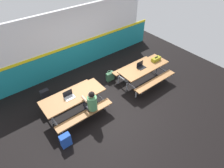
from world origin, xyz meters
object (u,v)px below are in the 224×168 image
object	(u,v)px
laptop_silver	(69,96)
backpack_dark	(45,95)
laptop_dark	(141,66)
picnic_table_right	(144,70)
tote_bag_bright	(110,76)
picnic_table_left	(74,100)
satchel_spare	(65,140)
student_nearer	(91,103)
toolbox_grey	(156,59)

from	to	relation	value
laptop_silver	backpack_dark	bearing A→B (deg)	110.11
backpack_dark	laptop_dark	bearing A→B (deg)	-22.66
picnic_table_right	tote_bag_bright	xyz separation A→B (m)	(-0.97, 0.88, -0.38)
laptop_dark	tote_bag_bright	xyz separation A→B (m)	(-0.83, 0.84, -0.59)
picnic_table_left	satchel_spare	xyz separation A→B (m)	(-0.86, -0.94, -0.36)
picnic_table_right	backpack_dark	world-z (taller)	picnic_table_right
picnic_table_left	tote_bag_bright	bearing A→B (deg)	17.90
laptop_dark	student_nearer	bearing A→B (deg)	-172.03
laptop_dark	backpack_dark	xyz separation A→B (m)	(-3.35, 1.40, -0.57)
student_nearer	laptop_dark	xyz separation A→B (m)	(2.50, 0.35, 0.08)
student_nearer	toolbox_grey	xyz separation A→B (m)	(3.30, 0.31, 0.10)
picnic_table_left	tote_bag_bright	xyz separation A→B (m)	(1.97, 0.64, -0.38)
laptop_silver	laptop_dark	xyz separation A→B (m)	(2.93, -0.24, 0.00)
picnic_table_left	toolbox_grey	xyz separation A→B (m)	(3.60, -0.25, 0.23)
student_nearer	backpack_dark	world-z (taller)	student_nearer
backpack_dark	toolbox_grey	bearing A→B (deg)	-19.08
laptop_silver	backpack_dark	world-z (taller)	laptop_silver
laptop_dark	picnic_table_left	bearing A→B (deg)	175.77
student_nearer	backpack_dark	distance (m)	2.01
toolbox_grey	laptop_dark	bearing A→B (deg)	177.27
toolbox_grey	satchel_spare	size ratio (longest dim) A/B	0.91
backpack_dark	tote_bag_bright	xyz separation A→B (m)	(2.52, -0.56, -0.02)
picnic_table_left	toolbox_grey	world-z (taller)	toolbox_grey
student_nearer	tote_bag_bright	xyz separation A→B (m)	(1.67, 1.19, -0.51)
picnic_table_left	satchel_spare	world-z (taller)	picnic_table_left
tote_bag_bright	picnic_table_left	bearing A→B (deg)	-162.10
picnic_table_right	backpack_dark	xyz separation A→B (m)	(-3.49, 1.44, -0.36)
toolbox_grey	tote_bag_bright	bearing A→B (deg)	151.63
backpack_dark	laptop_silver	bearing A→B (deg)	-69.89
laptop_silver	backpack_dark	xyz separation A→B (m)	(-0.42, 1.15, -0.57)
toolbox_grey	tote_bag_bright	xyz separation A→B (m)	(-1.63, 0.88, -0.62)
toolbox_grey	backpack_dark	bearing A→B (deg)	160.92
laptop_dark	toolbox_grey	xyz separation A→B (m)	(0.80, -0.04, 0.02)
laptop_silver	satchel_spare	xyz separation A→B (m)	(-0.73, -0.97, -0.57)
student_nearer	laptop_silver	bearing A→B (deg)	125.77
laptop_dark	toolbox_grey	bearing A→B (deg)	-2.73
student_nearer	laptop_dark	size ratio (longest dim) A/B	3.77
laptop_silver	tote_bag_bright	xyz separation A→B (m)	(2.10, 0.60, -0.59)
picnic_table_left	laptop_silver	xyz separation A→B (m)	(-0.13, 0.04, 0.21)
tote_bag_bright	toolbox_grey	bearing A→B (deg)	-28.37
picnic_table_left	toolbox_grey	bearing A→B (deg)	-3.90
tote_bag_bright	laptop_silver	bearing A→B (deg)	-164.09
laptop_silver	laptop_dark	world-z (taller)	same
satchel_spare	tote_bag_bright	bearing A→B (deg)	29.06
laptop_dark	satchel_spare	world-z (taller)	laptop_dark
student_nearer	laptop_silver	world-z (taller)	student_nearer
picnic_table_right	satchel_spare	world-z (taller)	picnic_table_right
student_nearer	tote_bag_bright	world-z (taller)	student_nearer
picnic_table_left	student_nearer	world-z (taller)	student_nearer
picnic_table_left	picnic_table_right	xyz separation A→B (m)	(2.93, -0.24, 0.00)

